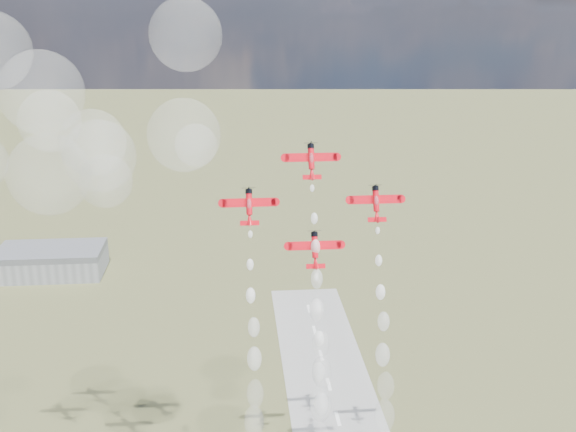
{
  "coord_description": "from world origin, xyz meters",
  "views": [
    {
      "loc": [
        -31.46,
        -131.9,
        127.04
      ],
      "look_at": [
        -18.42,
        20.43,
        77.8
      ],
      "focal_mm": 42.0,
      "sensor_mm": 36.0,
      "label": 1
    }
  ],
  "objects_px": {
    "plane_left": "(249,206)",
    "plane_slot": "(315,249)",
    "plane_lead": "(311,160)",
    "plane_right": "(376,203)",
    "hangar": "(51,261)"
  },
  "relations": [
    {
      "from": "hangar",
      "to": "plane_left",
      "type": "xyz_separation_m",
      "value": [
        92.36,
        -159.67,
        74.09
      ]
    },
    {
      "from": "hangar",
      "to": "plane_slot",
      "type": "distance_m",
      "value": 206.61
    },
    {
      "from": "plane_lead",
      "to": "plane_right",
      "type": "height_order",
      "value": "plane_lead"
    },
    {
      "from": "plane_lead",
      "to": "hangar",
      "type": "bearing_deg",
      "value": 124.74
    },
    {
      "from": "plane_right",
      "to": "plane_slot",
      "type": "relative_size",
      "value": 1.0
    },
    {
      "from": "plane_left",
      "to": "plane_right",
      "type": "distance_m",
      "value": 30.44
    },
    {
      "from": "hangar",
      "to": "plane_right",
      "type": "bearing_deg",
      "value": -52.44
    },
    {
      "from": "plane_lead",
      "to": "plane_slot",
      "type": "xyz_separation_m",
      "value": [
        0.0,
        -9.06,
        -19.29
      ]
    },
    {
      "from": "plane_left",
      "to": "plane_lead",
      "type": "bearing_deg",
      "value": 16.57
    },
    {
      "from": "plane_right",
      "to": "plane_slot",
      "type": "bearing_deg",
      "value": -163.43
    },
    {
      "from": "plane_left",
      "to": "plane_slot",
      "type": "xyz_separation_m",
      "value": [
        15.22,
        -4.53,
        -9.64
      ]
    },
    {
      "from": "plane_right",
      "to": "plane_slot",
      "type": "distance_m",
      "value": 18.58
    },
    {
      "from": "plane_left",
      "to": "plane_slot",
      "type": "height_order",
      "value": "plane_left"
    },
    {
      "from": "plane_left",
      "to": "plane_slot",
      "type": "distance_m",
      "value": 18.58
    },
    {
      "from": "plane_lead",
      "to": "plane_left",
      "type": "relative_size",
      "value": 1.0
    }
  ]
}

